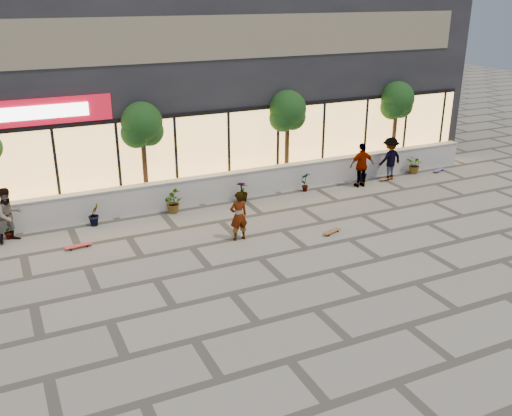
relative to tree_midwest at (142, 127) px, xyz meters
name	(u,v)px	position (x,y,z in m)	size (l,w,h in m)	color
ground	(335,270)	(3.50, -7.70, -2.99)	(80.00, 80.00, 0.00)	gray
planter_wall	(239,184)	(3.50, -0.70, -2.46)	(22.00, 0.42, 1.04)	beige
retail_building	(189,71)	(3.50, 4.79, 1.26)	(24.00, 9.17, 8.50)	black
shrub_a	(7,228)	(-5.00, -1.25, -2.58)	(0.43, 0.29, 0.81)	#123B17
shrub_b	(94,214)	(-2.20, -1.25, -2.58)	(0.45, 0.36, 0.81)	#123B17
shrub_c	(172,202)	(0.60, -1.25, -2.58)	(0.73, 0.63, 0.81)	#123B17
shrub_d	(242,191)	(3.40, -1.25, -2.58)	(0.45, 0.45, 0.81)	#123B17
shrub_e	(305,182)	(6.20, -1.25, -2.58)	(0.43, 0.29, 0.81)	#123B17
shrub_f	(363,173)	(9.00, -1.25, -2.58)	(0.45, 0.36, 0.81)	#123B17
shrub_g	(415,165)	(11.80, -1.25, -2.58)	(0.73, 0.63, 0.81)	#123B17
tree_midwest	(142,127)	(0.00, 0.00, 0.00)	(1.60, 1.50, 3.92)	#442618
tree_mideast	(288,113)	(6.00, 0.00, 0.00)	(1.60, 1.50, 3.92)	#442618
tree_east	(397,102)	(11.50, 0.00, 0.00)	(1.60, 1.50, 3.92)	#442618
skater_center	(239,216)	(1.84, -4.51, -2.16)	(0.60, 0.40, 1.66)	silver
skater_left	(9,215)	(-4.88, -1.48, -2.08)	(0.88, 0.69, 1.82)	#8E805B
skater_right_near	(362,165)	(8.58, -1.73, -2.06)	(1.09, 0.45, 1.85)	white
skater_right_far	(390,159)	(10.24, -1.42, -2.07)	(1.19, 0.68, 1.84)	maroon
skateboard_center	(332,231)	(4.86, -5.39, -2.91)	(0.80, 0.44, 0.09)	brown
skateboard_left	(78,246)	(-3.04, -2.96, -2.90)	(0.86, 0.30, 0.10)	red
skateboard_right_near	(387,178)	(10.10, -1.50, -2.91)	(0.81, 0.35, 0.09)	brown
skateboard_right_far	(439,170)	(12.98, -1.50, -2.91)	(0.79, 0.46, 0.09)	#624885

